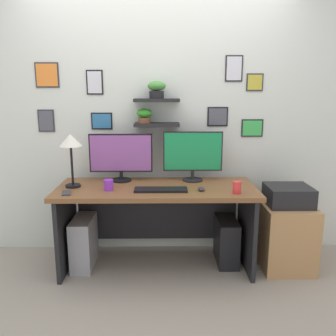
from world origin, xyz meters
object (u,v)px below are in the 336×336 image
monitor_left (121,156)px  drawer_cabinet (285,235)px  desk (157,207)px  monitor_right (193,154)px  pen_cup (237,187)px  computer_tower_right (226,241)px  keyboard (161,190)px  coffee_mug (109,185)px  computer_tower_left (84,242)px  desk_lamp (71,145)px  computer_mouse (201,189)px  cell_phone (66,193)px  printer (288,195)px

monitor_left → drawer_cabinet: bearing=-8.3°
desk → monitor_right: bearing=26.1°
pen_cup → computer_tower_right: bearing=92.9°
monitor_left → keyboard: 0.55m
coffee_mug → monitor_left: bearing=77.4°
monitor_left → computer_tower_right: monitor_left is taller
coffee_mug → computer_tower_right: bearing=9.9°
keyboard → drawer_cabinet: (1.12, 0.13, -0.47)m
pen_cup → computer_tower_left: pen_cup is taller
desk_lamp → computer_tower_right: bearing=3.2°
computer_mouse → computer_tower_right: 0.65m
desk → keyboard: size_ratio=3.92×
monitor_right → keyboard: 0.51m
monitor_left → computer_tower_left: 0.85m
desk_lamp → coffee_mug: size_ratio=5.10×
monitor_left → drawer_cabinet: monitor_left is taller
cell_phone → printer: cell_phone is taller
computer_mouse → drawer_cabinet: (0.78, 0.12, -0.47)m
keyboard → drawer_cabinet: bearing=6.6°
monitor_left → computer_mouse: size_ratio=6.40×
computer_mouse → coffee_mug: coffee_mug is taller
coffee_mug → computer_tower_left: 0.64m
monitor_right → keyboard: monitor_right is taller
monitor_left → cell_phone: bearing=-134.1°
monitor_left → coffee_mug: monitor_left is taller
monitor_left → keyboard: size_ratio=1.31×
printer → monitor_left: bearing=171.7°
monitor_left → computer_mouse: bearing=-25.8°
computer_mouse → desk_lamp: (-1.10, 0.13, 0.36)m
monitor_right → desk_lamp: 1.08m
coffee_mug → drawer_cabinet: size_ratio=0.15×
computer_mouse → printer: 0.80m
desk_lamp → printer: (1.88, -0.01, -0.45)m
monitor_left → printer: (1.49, -0.22, -0.32)m
monitor_left → monitor_right: bearing=-0.0°
monitor_left → monitor_right: (0.66, -0.00, 0.01)m
desk → computer_mouse: computer_mouse is taller
desk → keyboard: keyboard is taller
monitor_right → printer: (0.83, -0.22, -0.33)m
keyboard → computer_tower_right: size_ratio=1.06×
monitor_right → printer: monitor_right is taller
pen_cup → computer_mouse: bearing=163.3°
printer → monitor_right: bearing=165.4°
keyboard → cell_phone: size_ratio=3.14×
computer_tower_left → monitor_right: bearing=11.4°
coffee_mug → printer: (1.56, 0.10, -0.13)m
computer_mouse → cell_phone: (-1.10, -0.07, -0.01)m
keyboard → drawer_cabinet: keyboard is taller
keyboard → computer_tower_left: 0.89m
cell_phone → computer_tower_right: (1.37, 0.28, -0.55)m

